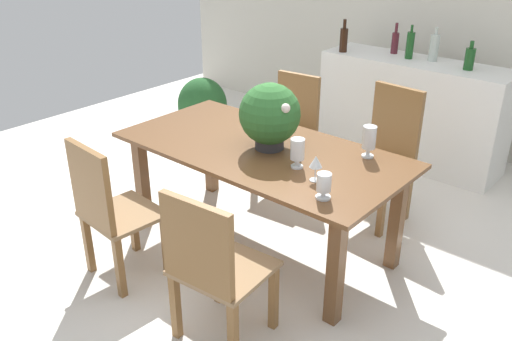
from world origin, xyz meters
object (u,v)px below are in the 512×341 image
at_px(chair_near_left, 108,207).
at_px(wine_bottle_amber, 344,39).
at_px(wine_glass, 316,163).
at_px(potted_plant_floor, 202,106).
at_px(kitchen_counter, 411,111).
at_px(wine_bottle_tall, 470,58).
at_px(chair_far_left, 291,126).
at_px(dining_table, 261,162).
at_px(wine_bottle_green, 434,47).
at_px(wine_bottle_clear, 410,45).
at_px(flower_centerpiece, 270,115).
at_px(chair_far_right, 387,149).
at_px(wine_bottle_dark, 395,42).
at_px(crystal_vase_center_near, 324,184).
at_px(crystal_vase_right, 369,139).
at_px(crystal_vase_left, 297,151).
at_px(chair_near_right, 212,264).

xyz_separation_m(chair_near_left, wine_bottle_amber, (-0.13, 2.78, 0.55)).
bearing_deg(wine_glass, potted_plant_floor, 150.15).
distance_m(kitchen_counter, wine_bottle_tall, 0.73).
relative_size(chair_far_left, wine_glass, 6.06).
bearing_deg(wine_glass, dining_table, 163.11).
bearing_deg(wine_bottle_green, potted_plant_floor, -154.77).
distance_m(chair_far_left, wine_bottle_clear, 1.32).
bearing_deg(wine_bottle_green, flower_centerpiece, -94.64).
relative_size(chair_far_left, wine_bottle_green, 3.23).
xyz_separation_m(kitchen_counter, wine_bottle_tall, (0.46, -0.02, 0.57)).
bearing_deg(chair_near_left, flower_centerpiece, -113.02).
xyz_separation_m(chair_near_left, wine_bottle_green, (0.66, 3.01, 0.55)).
relative_size(chair_far_right, wine_bottle_clear, 3.42).
relative_size(flower_centerpiece, kitchen_counter, 0.26).
relative_size(flower_centerpiece, wine_bottle_dark, 1.57).
xyz_separation_m(wine_bottle_clear, wine_bottle_tall, (0.55, -0.03, -0.02)).
height_order(crystal_vase_center_near, wine_bottle_green, wine_bottle_green).
relative_size(crystal_vase_right, kitchen_counter, 0.12).
bearing_deg(crystal_vase_left, wine_bottle_tall, 84.42).
bearing_deg(crystal_vase_left, dining_table, 165.74).
bearing_deg(chair_far_left, crystal_vase_center_near, -52.75).
height_order(chair_far_left, wine_glass, chair_far_left).
height_order(chair_near_left, wine_bottle_clear, wine_bottle_clear).
bearing_deg(crystal_vase_right, chair_near_right, -97.49).
bearing_deg(wine_bottle_clear, wine_bottle_tall, -3.24).
bearing_deg(chair_far_left, chair_near_right, -69.89).
height_order(chair_near_right, chair_near_left, chair_near_left).
xyz_separation_m(chair_far_right, wine_bottle_dark, (-0.62, 1.20, 0.51)).
height_order(chair_far_right, flower_centerpiece, flower_centerpiece).
height_order(crystal_vase_left, wine_bottle_amber, wine_bottle_amber).
bearing_deg(kitchen_counter, chair_near_left, -100.67).
distance_m(crystal_vase_center_near, wine_bottle_clear, 2.46).
bearing_deg(chair_near_left, chair_near_right, -175.88).
relative_size(chair_near_left, wine_bottle_dark, 3.39).
xyz_separation_m(chair_near_right, wine_bottle_amber, (-1.01, 2.79, 0.55)).
bearing_deg(crystal_vase_left, chair_near_right, -84.30).
relative_size(chair_near_right, crystal_vase_right, 4.48).
bearing_deg(potted_plant_floor, kitchen_counter, 24.59).
distance_m(chair_far_right, crystal_vase_right, 0.70).
bearing_deg(chair_far_right, wine_glass, -80.01).
xyz_separation_m(chair_near_left, crystal_vase_center_near, (1.14, 0.60, 0.30)).
bearing_deg(wine_bottle_dark, wine_bottle_green, -4.55).
relative_size(wine_bottle_tall, wine_bottle_dark, 0.86).
bearing_deg(wine_bottle_clear, kitchen_counter, -9.64).
height_order(chair_far_left, chair_far_right, chair_far_right).
distance_m(wine_glass, wine_bottle_dark, 2.41).
distance_m(wine_bottle_tall, potted_plant_floor, 2.58).
xyz_separation_m(flower_centerpiece, crystal_vase_left, (0.31, -0.12, -0.12)).
bearing_deg(chair_far_left, kitchen_counter, 57.45).
bearing_deg(wine_bottle_amber, dining_table, -73.06).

